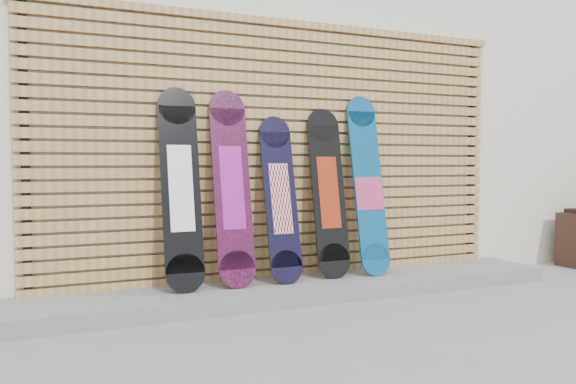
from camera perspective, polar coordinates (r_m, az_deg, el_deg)
name	(u,v)px	position (r m, az deg, el deg)	size (l,w,h in m)	color
ground	(358,315)	(4.14, 7.13, -12.27)	(80.00, 80.00, 0.00)	gray
building	(256,108)	(7.42, -3.28, 8.49)	(12.00, 5.00, 3.60)	silver
concrete_step	(300,289)	(4.65, 1.20, -9.80)	(4.60, 0.70, 0.12)	slate
slat_wall	(286,149)	(4.80, -0.23, 4.41)	(4.26, 0.08, 2.29)	#A77E45
snowboard_0	(181,188)	(4.33, -10.85, 0.39)	(0.30, 0.33, 1.56)	black
snowboard_1	(232,187)	(4.43, -5.72, 0.46)	(0.30, 0.33, 1.55)	black
snowboard_2	(280,199)	(4.58, -0.78, -0.67)	(0.27, 0.34, 1.36)	black
snowboard_3	(328,192)	(4.78, 4.12, -0.04)	(0.30, 0.30, 1.44)	black
snowboard_4	(368,186)	(4.94, 8.15, 0.63)	(0.28, 0.34, 1.56)	navy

